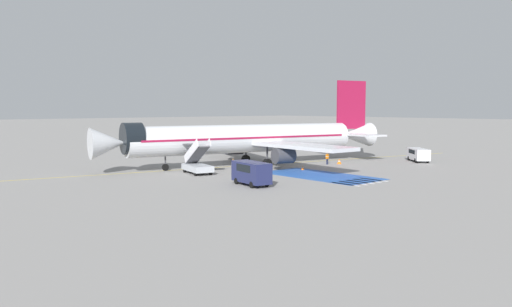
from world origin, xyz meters
The scene contains 17 objects.
ground_plane centered at (0.00, 0.00, 0.00)m, with size 600.00×600.00×0.00m, color gray.
apron_leadline_yellow centered at (-1.52, -0.10, 0.00)m, with size 0.20×75.76×0.01m, color gold.
apron_stand_patch_blue centered at (-1.52, -13.23, 0.00)m, with size 6.94×13.95×0.01m, color #2856A8.
apron_walkway_bar_0 centered at (-4.52, -19.12, 0.00)m, with size 0.44×3.60×0.01m, color silver.
apron_walkway_bar_1 centered at (-3.32, -19.12, 0.00)m, with size 0.44×3.60×0.01m, color silver.
apron_walkway_bar_2 centered at (-2.12, -19.12, 0.00)m, with size 0.44×3.60×0.01m, color silver.
apron_walkway_bar_3 centered at (-0.92, -19.12, 0.00)m, with size 0.44×3.60×0.01m, color silver.
apron_walkway_bar_4 centered at (0.28, -19.12, 0.00)m, with size 0.44×3.60×0.01m, color silver.
airliner centered at (-0.85, -0.25, 3.63)m, with size 41.19×31.72×11.68m.
boarding_stairs_forward centered at (-11.01, -2.48, 1.02)m, with size 3.20×5.53×4.22m.
fuel_tanker centered at (4.73, 23.17, 1.81)m, with size 3.02×9.46×3.57m.
service_van_0 centered at (-12.11, -13.36, 1.39)m, with size 2.63×5.00×2.35m.
service_van_1 centered at (20.05, -12.81, 1.15)m, with size 4.67×4.94×1.89m.
ground_crew_0 centered at (7.70, -6.40, 0.91)m, with size 0.45×0.26×1.59m.
ground_crew_1 centered at (-7.37, -4.68, 0.97)m, with size 0.46×0.29×1.69m.
traffic_cone_0 centered at (9.42, -7.09, 0.35)m, with size 0.62×0.62×0.69m.
traffic_cone_1 centered at (0.88, -8.21, 0.24)m, with size 0.43×0.43×0.48m.
Camera 1 is at (-44.38, -50.32, 7.71)m, focal length 35.00 mm.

